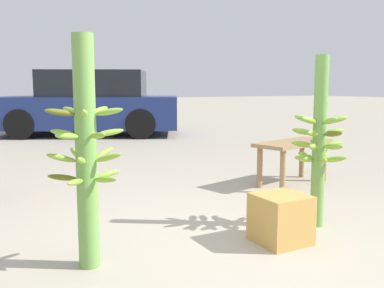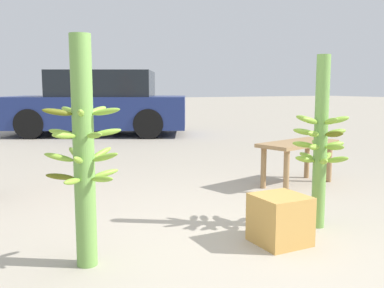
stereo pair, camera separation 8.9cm
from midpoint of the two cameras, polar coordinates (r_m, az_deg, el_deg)
ground_plane at (r=2.95m, az=7.01°, el=-14.21°), size 80.00×80.00×0.00m
banana_stalk_left at (r=2.63m, az=-13.30°, el=-1.01°), size 0.47×0.46×1.40m
banana_stalk_center at (r=3.45m, az=17.48°, el=0.31°), size 0.43×0.43×1.34m
market_bench at (r=4.92m, az=14.46°, el=-0.72°), size 1.07×0.65×0.49m
parked_car at (r=10.11m, az=-12.08°, el=5.19°), size 4.45×3.43×1.46m
produce_crate at (r=3.12m, az=12.47°, el=-9.79°), size 0.34×0.34×0.34m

